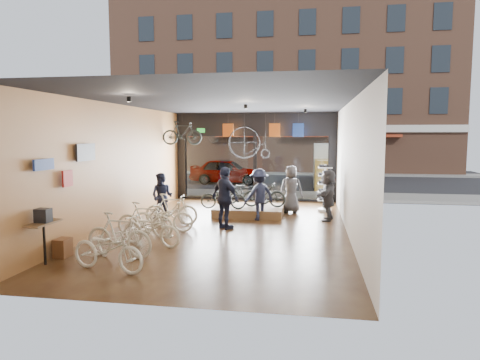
% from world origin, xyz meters
% --- Properties ---
extents(ground_plane, '(7.00, 12.00, 0.04)m').
position_xyz_m(ground_plane, '(0.00, 0.00, -0.02)').
color(ground_plane, black).
rests_on(ground_plane, ground).
extents(ceiling, '(7.00, 12.00, 0.04)m').
position_xyz_m(ceiling, '(0.00, 0.00, 3.82)').
color(ceiling, black).
rests_on(ceiling, ground).
extents(wall_left, '(0.04, 12.00, 3.80)m').
position_xyz_m(wall_left, '(-3.52, 0.00, 1.90)').
color(wall_left, '#B07E3B').
rests_on(wall_left, ground).
extents(wall_right, '(0.04, 12.00, 3.80)m').
position_xyz_m(wall_right, '(3.52, 0.00, 1.90)').
color(wall_right, beige).
rests_on(wall_right, ground).
extents(wall_back, '(7.00, 0.04, 3.80)m').
position_xyz_m(wall_back, '(0.00, -6.02, 1.90)').
color(wall_back, beige).
rests_on(wall_back, ground).
extents(storefront, '(7.00, 0.26, 3.80)m').
position_xyz_m(storefront, '(0.00, 6.00, 1.90)').
color(storefront, black).
rests_on(storefront, ground).
extents(exit_sign, '(0.35, 0.06, 0.18)m').
position_xyz_m(exit_sign, '(-2.40, 5.88, 3.05)').
color(exit_sign, '#198C26').
rests_on(exit_sign, storefront).
extents(street_road, '(30.00, 18.00, 0.02)m').
position_xyz_m(street_road, '(0.00, 15.00, -0.01)').
color(street_road, black).
rests_on(street_road, ground).
extents(sidewalk_near, '(30.00, 2.40, 0.12)m').
position_xyz_m(sidewalk_near, '(0.00, 7.20, 0.06)').
color(sidewalk_near, slate).
rests_on(sidewalk_near, ground).
extents(sidewalk_far, '(30.00, 2.00, 0.12)m').
position_xyz_m(sidewalk_far, '(0.00, 19.00, 0.06)').
color(sidewalk_far, slate).
rests_on(sidewalk_far, ground).
extents(opposite_building, '(26.00, 5.00, 14.00)m').
position_xyz_m(opposite_building, '(0.00, 21.50, 7.00)').
color(opposite_building, brown).
rests_on(opposite_building, ground).
extents(street_car, '(4.30, 1.73, 1.47)m').
position_xyz_m(street_car, '(-2.45, 12.00, 0.73)').
color(street_car, gray).
rests_on(street_car, street_road).
extents(box_truck, '(1.99, 5.98, 2.36)m').
position_xyz_m(box_truck, '(3.57, 11.00, 1.18)').
color(box_truck, silver).
rests_on(box_truck, street_road).
extents(floor_bike_0, '(1.88, 1.04, 0.94)m').
position_xyz_m(floor_bike_0, '(-1.74, -4.39, 0.47)').
color(floor_bike_0, beige).
rests_on(floor_bike_0, ground_plane).
extents(floor_bike_1, '(1.81, 0.78, 1.05)m').
position_xyz_m(floor_bike_1, '(-1.98, -3.37, 0.53)').
color(floor_bike_1, beige).
rests_on(floor_bike_1, ground_plane).
extents(floor_bike_2, '(1.82, 1.02, 0.91)m').
position_xyz_m(floor_bike_2, '(-1.61, -2.28, 0.45)').
color(floor_bike_2, beige).
rests_on(floor_bike_2, ground_plane).
extents(floor_bike_3, '(1.68, 0.54, 1.00)m').
position_xyz_m(floor_bike_3, '(-2.11, -1.44, 0.50)').
color(floor_bike_3, beige).
rests_on(floor_bike_3, ground_plane).
extents(floor_bike_4, '(1.85, 0.90, 0.93)m').
position_xyz_m(floor_bike_4, '(-1.83, -0.75, 0.47)').
color(floor_bike_4, beige).
rests_on(floor_bike_4, ground_plane).
extents(floor_bike_5, '(1.72, 0.63, 1.01)m').
position_xyz_m(floor_bike_5, '(-1.92, 0.25, 0.50)').
color(floor_bike_5, beige).
rests_on(floor_bike_5, ground_plane).
extents(display_platform, '(2.40, 1.80, 0.30)m').
position_xyz_m(display_platform, '(0.27, 2.39, 0.15)').
color(display_platform, '#4B381D').
rests_on(display_platform, ground_plane).
extents(display_bike_left, '(1.59, 0.59, 0.83)m').
position_xyz_m(display_bike_left, '(-0.55, 1.77, 0.72)').
color(display_bike_left, black).
rests_on(display_bike_left, display_platform).
extents(display_bike_mid, '(1.53, 0.47, 0.91)m').
position_xyz_m(display_bike_mid, '(0.80, 2.37, 0.76)').
color(display_bike_mid, black).
rests_on(display_bike_mid, display_platform).
extents(display_bike_right, '(1.91, 0.88, 0.97)m').
position_xyz_m(display_bike_right, '(0.10, 2.88, 0.78)').
color(display_bike_right, black).
rests_on(display_bike_right, display_platform).
extents(customer_1, '(0.83, 0.68, 1.59)m').
position_xyz_m(customer_1, '(-2.49, 1.00, 0.79)').
color(customer_1, '#161C33').
rests_on(customer_1, ground_plane).
extents(customer_2, '(1.16, 1.05, 1.90)m').
position_xyz_m(customer_2, '(-0.12, -0.01, 0.95)').
color(customer_2, '#161C33').
rests_on(customer_2, ground_plane).
extents(customer_3, '(1.27, 1.20, 1.72)m').
position_xyz_m(customer_3, '(0.72, 1.56, 0.86)').
color(customer_3, '#161C33').
rests_on(customer_3, ground_plane).
extents(customer_4, '(0.93, 0.69, 1.75)m').
position_xyz_m(customer_4, '(1.72, 3.08, 0.87)').
color(customer_4, '#3F3F44').
rests_on(customer_4, ground_plane).
extents(customer_5, '(0.80, 1.66, 1.71)m').
position_xyz_m(customer_5, '(3.00, 1.86, 0.86)').
color(customer_5, '#3F3F44').
rests_on(customer_5, ground_plane).
extents(sunglasses_rack, '(0.60, 0.53, 1.76)m').
position_xyz_m(sunglasses_rack, '(2.95, 3.61, 0.88)').
color(sunglasses_rack, white).
rests_on(sunglasses_rack, ground_plane).
extents(wall_merch, '(0.40, 2.40, 2.60)m').
position_xyz_m(wall_merch, '(-3.38, -3.50, 1.30)').
color(wall_merch, navy).
rests_on(wall_merch, wall_left).
extents(penny_farthing, '(1.63, 0.06, 1.31)m').
position_xyz_m(penny_farthing, '(-0.01, 4.77, 2.50)').
color(penny_farthing, black).
rests_on(penny_farthing, ceiling).
extents(hung_bike, '(1.64, 0.77, 0.95)m').
position_xyz_m(hung_bike, '(-2.74, 4.20, 2.93)').
color(hung_bike, black).
rests_on(hung_bike, ceiling).
extents(jersey_left, '(0.45, 0.03, 0.55)m').
position_xyz_m(jersey_left, '(-1.05, 5.20, 3.05)').
color(jersey_left, '#CC5919').
rests_on(jersey_left, ceiling).
extents(jersey_mid, '(0.45, 0.03, 0.55)m').
position_xyz_m(jersey_mid, '(0.91, 5.20, 3.05)').
color(jersey_mid, '#CC5919').
rests_on(jersey_mid, ceiling).
extents(jersey_right, '(0.45, 0.03, 0.55)m').
position_xyz_m(jersey_right, '(1.88, 5.20, 3.05)').
color(jersey_right, '#1E3F99').
rests_on(jersey_right, ceiling).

